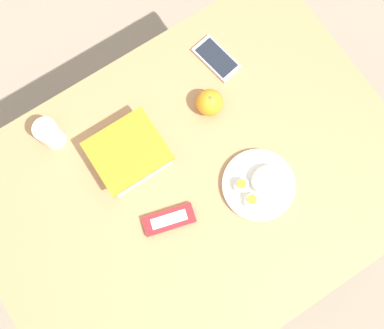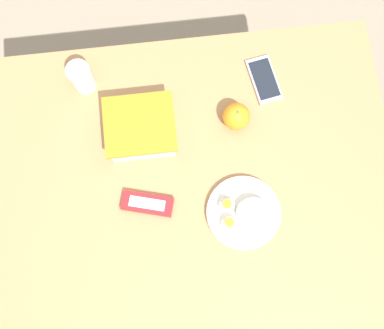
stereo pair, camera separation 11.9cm
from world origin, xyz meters
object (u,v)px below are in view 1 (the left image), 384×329
(cell_phone, at_px, (216,59))
(drinking_glass, at_px, (50,134))
(food_container, at_px, (130,155))
(rice_plate, at_px, (259,184))
(candy_bar, at_px, (169,220))
(orange_fruit, at_px, (209,102))

(cell_phone, relative_size, drinking_glass, 1.51)
(food_container, relative_size, drinking_glass, 1.90)
(rice_plate, height_order, candy_bar, rice_plate)
(orange_fruit, relative_size, rice_plate, 0.38)
(rice_plate, relative_size, candy_bar, 1.35)
(food_container, bearing_deg, candy_bar, -91.18)
(cell_phone, bearing_deg, drinking_glass, 174.89)
(rice_plate, height_order, cell_phone, rice_plate)
(orange_fruit, xyz_separation_m, candy_bar, (-0.26, -0.21, -0.03))
(candy_bar, relative_size, drinking_glass, 1.48)
(orange_fruit, xyz_separation_m, cell_phone, (0.10, 0.11, -0.03))
(rice_plate, height_order, drinking_glass, drinking_glass)
(orange_fruit, xyz_separation_m, drinking_glass, (-0.41, 0.16, 0.01))
(food_container, bearing_deg, cell_phone, 17.98)
(orange_fruit, height_order, cell_phone, orange_fruit)
(orange_fruit, bearing_deg, drinking_glass, 159.19)
(orange_fruit, relative_size, candy_bar, 0.52)
(orange_fruit, distance_m, rice_plate, 0.26)
(orange_fruit, relative_size, drinking_glass, 0.76)
(orange_fruit, distance_m, candy_bar, 0.34)
(drinking_glass, bearing_deg, cell_phone, -5.11)
(orange_fruit, bearing_deg, food_container, -178.61)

